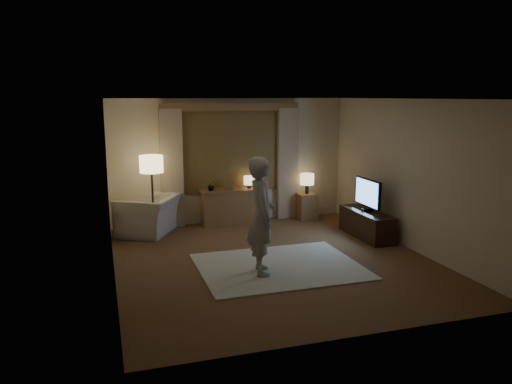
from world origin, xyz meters
name	(u,v)px	position (x,y,z in m)	size (l,w,h in m)	color
room	(264,175)	(0.00, 0.50, 1.33)	(5.04, 5.54, 2.64)	brown
rug	(279,266)	(-0.02, -0.32, 0.01)	(2.50, 2.00, 0.02)	beige
sideboard	(231,208)	(-0.07, 2.50, 0.35)	(1.20, 0.40, 0.70)	brown
picture_frame	(231,187)	(-0.07, 2.50, 0.80)	(0.16, 0.02, 0.20)	brown
plant	(212,185)	(-0.47, 2.50, 0.85)	(0.17, 0.13, 0.30)	#999999
table_lamp_sideboard	(249,181)	(0.33, 2.50, 0.90)	(0.22, 0.22, 0.30)	black
floor_lamp	(151,168)	(-1.69, 2.22, 1.29)	(0.45, 0.45, 1.53)	black
armchair	(149,215)	(-1.78, 2.27, 0.37)	(1.14, 0.99, 0.74)	#C1B39F
side_table	(306,206)	(1.62, 2.45, 0.28)	(0.40, 0.40, 0.56)	brown
table_lamp_side	(307,180)	(1.62, 2.45, 0.87)	(0.30, 0.30, 0.44)	black
tv_stand	(367,224)	(2.15, 0.79, 0.25)	(0.45, 1.40, 0.50)	black
tv	(368,194)	(2.15, 0.79, 0.84)	(0.21, 0.86, 0.62)	black
person	(262,216)	(-0.38, -0.52, 0.90)	(0.64, 0.42, 1.76)	#A59F98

